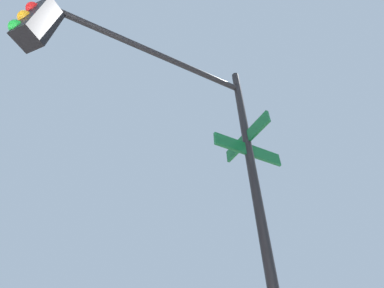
% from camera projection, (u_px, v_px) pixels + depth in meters
% --- Properties ---
extents(traffic_signal_near, '(2.59, 2.87, 5.90)m').
position_uv_depth(traffic_signal_near, '(158.00, 116.00, 3.32)').
color(traffic_signal_near, black).
rests_on(traffic_signal_near, ground_plane).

